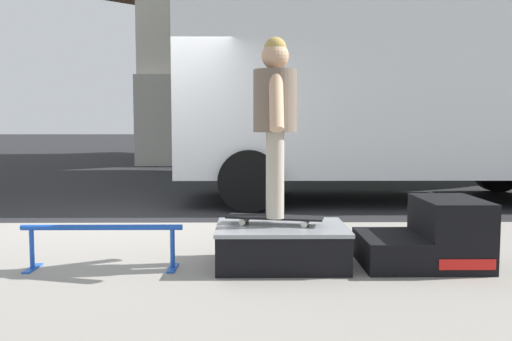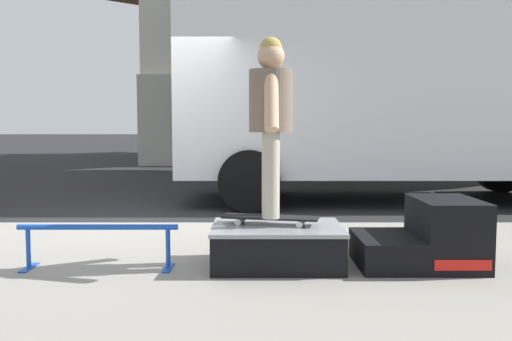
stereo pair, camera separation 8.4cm
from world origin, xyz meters
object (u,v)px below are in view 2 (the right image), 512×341
Objects in this scene: skate_box at (279,244)px; skateboard at (272,218)px; kicker_ramp at (429,238)px; grind_rail at (100,236)px; box_truck at (396,98)px; skater_kid at (272,112)px.

skate_box is 0.22m from skateboard.
skate_box is at bearing -39.78° from skateboard.
kicker_ramp reaches higher than skate_box.
box_truck is (3.52, 4.72, 1.32)m from grind_rail.
skate_box is 1.06m from skater_kid.
grind_rail is 6.03m from box_truck.
kicker_ramp is at bearing -1.96° from skater_kid.
skate_box is 0.15× the size of box_truck.
box_truck is (2.15, 4.58, 0.34)m from skater_kid.
box_truck reaches higher than kicker_ramp.
skate_box is 0.83× the size of grind_rail.
skateboard is (-0.05, 0.04, 0.21)m from skate_box.
skate_box is at bearing 179.98° from kicker_ramp.
kicker_ramp is 0.76× the size of grind_rail.
box_truck reaches higher than skateboard.
skateboard reaches higher than grind_rail.
skater_kid is at bearing -115.16° from box_truck.
skater_kid reaches higher than skateboard.
kicker_ramp reaches higher than grind_rail.
kicker_ramp is at bearing -100.85° from box_truck.
kicker_ramp is at bearing -0.02° from skate_box.
skater_kid is (1.36, 0.14, 0.98)m from grind_rail.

